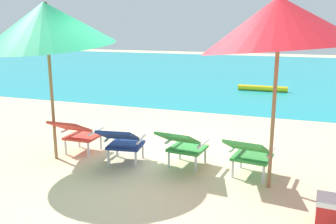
{
  "coord_description": "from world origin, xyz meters",
  "views": [
    {
      "loc": [
        1.95,
        -5.17,
        2.15
      ],
      "look_at": [
        0.0,
        0.38,
        0.75
      ],
      "focal_mm": 39.55,
      "sensor_mm": 36.0,
      "label": 1
    }
  ],
  "objects_px": {
    "lounge_chair_far_left": "(77,132)",
    "lounge_chair_near_right": "(183,144)",
    "swim_buoy": "(262,88)",
    "beach_umbrella_left": "(47,24)",
    "lounge_chair_far_right": "(249,152)",
    "lounge_chair_near_left": "(122,141)",
    "beach_umbrella_right": "(280,23)"
  },
  "relations": [
    {
      "from": "swim_buoy",
      "to": "beach_umbrella_right",
      "type": "relative_size",
      "value": 0.6
    },
    {
      "from": "swim_buoy",
      "to": "lounge_chair_near_right",
      "type": "relative_size",
      "value": 1.73
    },
    {
      "from": "lounge_chair_far_right",
      "to": "beach_umbrella_left",
      "type": "height_order",
      "value": "beach_umbrella_left"
    },
    {
      "from": "swim_buoy",
      "to": "lounge_chair_far_left",
      "type": "distance_m",
      "value": 7.7
    },
    {
      "from": "lounge_chair_far_right",
      "to": "beach_umbrella_right",
      "type": "height_order",
      "value": "beach_umbrella_right"
    },
    {
      "from": "swim_buoy",
      "to": "lounge_chair_far_left",
      "type": "height_order",
      "value": "lounge_chair_far_left"
    },
    {
      "from": "lounge_chair_far_left",
      "to": "beach_umbrella_right",
      "type": "distance_m",
      "value": 3.59
    },
    {
      "from": "swim_buoy",
      "to": "lounge_chair_near_right",
      "type": "height_order",
      "value": "lounge_chair_near_right"
    },
    {
      "from": "swim_buoy",
      "to": "beach_umbrella_right",
      "type": "distance_m",
      "value": 7.88
    },
    {
      "from": "swim_buoy",
      "to": "beach_umbrella_left",
      "type": "xyz_separation_m",
      "value": [
        -2.59,
        -7.57,
        2.05
      ]
    },
    {
      "from": "swim_buoy",
      "to": "lounge_chair_near_left",
      "type": "relative_size",
      "value": 1.7
    },
    {
      "from": "lounge_chair_far_left",
      "to": "lounge_chair_far_right",
      "type": "relative_size",
      "value": 0.93
    },
    {
      "from": "lounge_chair_far_left",
      "to": "beach_umbrella_left",
      "type": "xyz_separation_m",
      "value": [
        -0.26,
        -0.25,
        1.75
      ]
    },
    {
      "from": "swim_buoy",
      "to": "lounge_chair_far_right",
      "type": "height_order",
      "value": "lounge_chair_far_right"
    },
    {
      "from": "lounge_chair_near_left",
      "to": "beach_umbrella_right",
      "type": "distance_m",
      "value": 2.82
    },
    {
      "from": "lounge_chair_far_left",
      "to": "beach_umbrella_right",
      "type": "xyz_separation_m",
      "value": [
        3.13,
        -0.23,
        1.76
      ]
    },
    {
      "from": "swim_buoy",
      "to": "lounge_chair_near_left",
      "type": "bearing_deg",
      "value": -100.65
    },
    {
      "from": "lounge_chair_near_right",
      "to": "beach_umbrella_right",
      "type": "bearing_deg",
      "value": -9.87
    },
    {
      "from": "lounge_chair_far_left",
      "to": "lounge_chair_near_right",
      "type": "height_order",
      "value": "same"
    },
    {
      "from": "lounge_chair_near_left",
      "to": "beach_umbrella_left",
      "type": "height_order",
      "value": "beach_umbrella_left"
    },
    {
      "from": "lounge_chair_near_right",
      "to": "lounge_chair_far_left",
      "type": "bearing_deg",
      "value": 179.65
    },
    {
      "from": "lounge_chair_far_left",
      "to": "lounge_chair_near_right",
      "type": "bearing_deg",
      "value": -0.35
    },
    {
      "from": "swim_buoy",
      "to": "beach_umbrella_left",
      "type": "relative_size",
      "value": 0.62
    },
    {
      "from": "lounge_chair_near_left",
      "to": "lounge_chair_near_right",
      "type": "relative_size",
      "value": 1.02
    },
    {
      "from": "lounge_chair_far_right",
      "to": "beach_umbrella_left",
      "type": "distance_m",
      "value": 3.56
    },
    {
      "from": "swim_buoy",
      "to": "beach_umbrella_right",
      "type": "bearing_deg",
      "value": -83.96
    },
    {
      "from": "lounge_chair_far_left",
      "to": "lounge_chair_near_left",
      "type": "bearing_deg",
      "value": -10.94
    },
    {
      "from": "beach_umbrella_right",
      "to": "beach_umbrella_left",
      "type": "bearing_deg",
      "value": -179.8
    },
    {
      "from": "lounge_chair_far_left",
      "to": "beach_umbrella_left",
      "type": "height_order",
      "value": "beach_umbrella_left"
    },
    {
      "from": "lounge_chair_near_right",
      "to": "beach_umbrella_right",
      "type": "distance_m",
      "value": 2.19
    },
    {
      "from": "lounge_chair_far_left",
      "to": "lounge_chair_near_left",
      "type": "relative_size",
      "value": 0.93
    },
    {
      "from": "lounge_chair_near_right",
      "to": "lounge_chair_far_right",
      "type": "distance_m",
      "value": 0.99
    }
  ]
}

